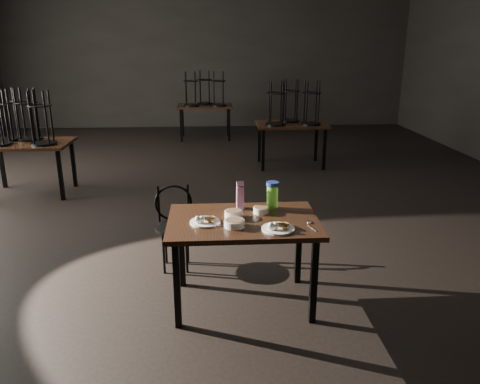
{
  "coord_description": "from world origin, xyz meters",
  "views": [
    {
      "loc": [
        0.06,
        -6.03,
        2.11
      ],
      "look_at": [
        0.31,
        -2.17,
        0.85
      ],
      "focal_mm": 35.0,
      "sensor_mm": 36.0,
      "label": 1
    }
  ],
  "objects": [
    {
      "name": "bg_table_far",
      "position": [
        -0.05,
        4.41,
        0.78
      ],
      "size": [
        1.2,
        0.8,
        1.48
      ],
      "color": "black",
      "rests_on": "ground"
    },
    {
      "name": "plate_left",
      "position": [
        0.0,
        -2.62,
        0.77
      ],
      "size": [
        0.24,
        0.24,
        0.08
      ],
      "color": "white",
      "rests_on": "main_table"
    },
    {
      "name": "spoon",
      "position": [
        0.82,
        -2.69,
        0.75
      ],
      "size": [
        0.06,
        0.21,
        0.01
      ],
      "color": "silver",
      "rests_on": "main_table"
    },
    {
      "name": "room",
      "position": [
        -0.06,
        0.01,
        2.33
      ],
      "size": [
        12.0,
        12.04,
        3.22
      ],
      "color": "black",
      "rests_on": "ground"
    },
    {
      "name": "bowl_near",
      "position": [
        0.23,
        -2.53,
        0.78
      ],
      "size": [
        0.15,
        0.15,
        0.06
      ],
      "color": "white",
      "rests_on": "main_table"
    },
    {
      "name": "bowl_big",
      "position": [
        0.23,
        -2.72,
        0.78
      ],
      "size": [
        0.16,
        0.16,
        0.05
      ],
      "color": "white",
      "rests_on": "main_table"
    },
    {
      "name": "plate_right",
      "position": [
        0.55,
        -2.8,
        0.77
      ],
      "size": [
        0.25,
        0.25,
        0.08
      ],
      "color": "white",
      "rests_on": "main_table"
    },
    {
      "name": "bowl_far",
      "position": [
        0.46,
        -2.43,
        0.78
      ],
      "size": [
        0.13,
        0.13,
        0.05
      ],
      "color": "white",
      "rests_on": "main_table"
    },
    {
      "name": "bg_table_left",
      "position": [
        -2.55,
        0.58,
        0.8
      ],
      "size": [
        1.2,
        0.8,
        1.48
      ],
      "color": "black",
      "rests_on": "ground"
    },
    {
      "name": "bentwood_chair",
      "position": [
        -0.3,
        -1.83,
        0.47
      ],
      "size": [
        0.39,
        0.38,
        0.8
      ],
      "rotation": [
        0.0,
        0.0,
        0.11
      ],
      "color": "black",
      "rests_on": "ground"
    },
    {
      "name": "water_bottle",
      "position": [
        0.57,
        -2.33,
        0.87
      ],
      "size": [
        0.11,
        0.11,
        0.23
      ],
      "color": "#75D940",
      "rests_on": "main_table"
    },
    {
      "name": "main_table",
      "position": [
        0.31,
        -2.57,
        0.67
      ],
      "size": [
        1.2,
        0.8,
        0.75
      ],
      "color": "black",
      "rests_on": "ground"
    },
    {
      "name": "juice_carton",
      "position": [
        0.3,
        -2.31,
        0.86
      ],
      "size": [
        0.06,
        0.06,
        0.24
      ],
      "color": "#7E175D",
      "rests_on": "main_table"
    },
    {
      "name": "bg_table_right",
      "position": [
        1.45,
        1.9,
        0.78
      ],
      "size": [
        1.2,
        0.8,
        1.48
      ],
      "color": "black",
      "rests_on": "ground"
    }
  ]
}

